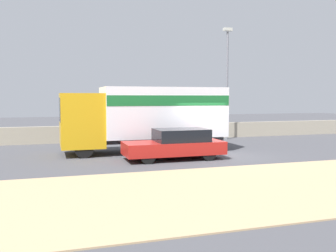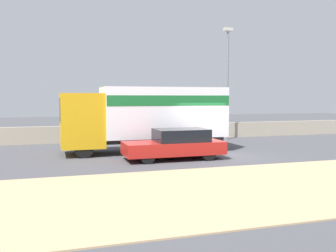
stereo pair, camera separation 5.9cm
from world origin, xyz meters
name	(u,v)px [view 1 (the left image)]	position (x,y,z in m)	size (l,w,h in m)	color
ground_plane	(210,156)	(0.00, 0.00, 0.00)	(80.00, 80.00, 0.00)	#47474C
dirt_shoulder_foreground	(288,184)	(0.00, -6.09, 0.02)	(60.00, 6.49, 0.04)	tan
stone_wall_backdrop	(164,132)	(0.00, 7.39, 0.52)	(60.00, 0.35, 1.03)	#A39984
street_lamp	(227,76)	(3.99, 6.25, 4.19)	(0.56, 0.28, 7.27)	slate
box_truck	(148,114)	(-2.42, 2.26, 1.95)	(8.20, 2.54, 3.27)	gold
car_hatchback	(176,144)	(-1.82, -0.38, 0.69)	(4.44, 1.75, 1.36)	#B21E19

